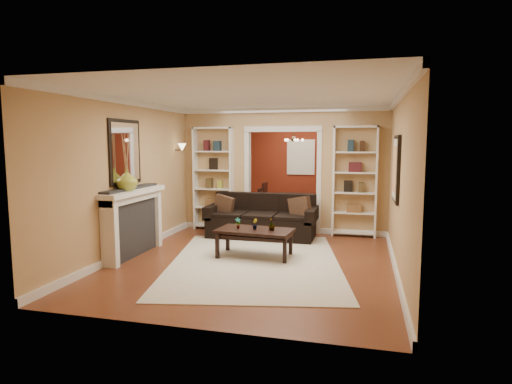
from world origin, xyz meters
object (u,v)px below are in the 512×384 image
(sofa, at_px, (262,216))
(bookshelf_left, at_px, (214,179))
(coffee_table, at_px, (255,243))
(bookshelf_right, at_px, (355,182))
(fireplace, at_px, (135,223))
(dining_table, at_px, (293,208))

(sofa, relative_size, bookshelf_left, 0.99)
(sofa, relative_size, coffee_table, 1.78)
(bookshelf_right, height_order, fireplace, bookshelf_right)
(sofa, distance_m, bookshelf_right, 2.06)
(bookshelf_left, distance_m, bookshelf_right, 3.10)
(bookshelf_right, distance_m, dining_table, 2.36)
(fireplace, bearing_deg, coffee_table, 11.84)
(coffee_table, distance_m, bookshelf_left, 2.73)
(bookshelf_left, bearing_deg, sofa, -24.91)
(bookshelf_left, relative_size, dining_table, 1.34)
(sofa, xyz_separation_m, bookshelf_left, (-1.25, 0.58, 0.71))
(coffee_table, distance_m, dining_table, 3.68)
(sofa, bearing_deg, coffee_table, -80.95)
(bookshelf_left, xyz_separation_m, fireplace, (-0.54, -2.53, -0.57))
(sofa, bearing_deg, fireplace, -132.53)
(fireplace, bearing_deg, bookshelf_left, 77.95)
(fireplace, distance_m, dining_table, 4.61)
(coffee_table, relative_size, dining_table, 0.74)
(sofa, distance_m, fireplace, 2.65)
(sofa, bearing_deg, dining_table, 81.81)
(dining_table, bearing_deg, fireplace, 152.90)
(bookshelf_right, bearing_deg, fireplace, -145.20)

